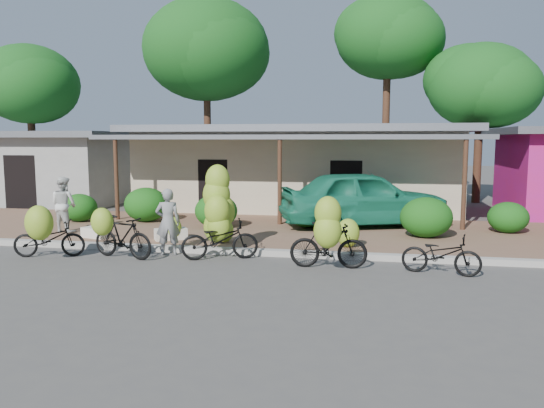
# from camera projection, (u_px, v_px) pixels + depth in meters

# --- Properties ---
(ground) EXTENTS (100.00, 100.00, 0.00)m
(ground) POSITION_uv_depth(u_px,v_px,m) (230.00, 275.00, 11.07)
(ground) COLOR #4E4B48
(ground) RESTS_ON ground
(sidewalk) EXTENTS (60.00, 6.00, 0.12)m
(sidewalk) POSITION_uv_depth(u_px,v_px,m) (273.00, 232.00, 15.94)
(sidewalk) COLOR brown
(sidewalk) RESTS_ON ground
(curb) EXTENTS (60.00, 0.25, 0.15)m
(curb) POSITION_uv_depth(u_px,v_px,m) (251.00, 252.00, 13.01)
(curb) COLOR #A8A399
(curb) RESTS_ON ground
(shop_main) EXTENTS (13.00, 8.50, 3.35)m
(shop_main) POSITION_uv_depth(u_px,v_px,m) (300.00, 167.00, 21.53)
(shop_main) COLOR beige
(shop_main) RESTS_ON ground
(shop_grey) EXTENTS (7.00, 6.00, 3.15)m
(shop_grey) POSITION_uv_depth(u_px,v_px,m) (56.00, 167.00, 23.62)
(shop_grey) COLOR #9D9D98
(shop_grey) RESTS_ON ground
(tree_back_left) EXTENTS (4.87, 4.73, 7.38)m
(tree_back_left) POSITION_uv_depth(u_px,v_px,m) (27.00, 82.00, 25.71)
(tree_back_left) COLOR #4C2F1E
(tree_back_left) RESTS_ON ground
(tree_far_center) EXTENTS (6.43, 6.41, 9.90)m
(tree_far_center) POSITION_uv_depth(u_px,v_px,m) (203.00, 48.00, 26.94)
(tree_far_center) COLOR #4C2F1E
(tree_far_center) RESTS_ON ground
(tree_center_right) EXTENTS (5.14, 5.02, 9.74)m
(tree_center_right) POSITION_uv_depth(u_px,v_px,m) (384.00, 36.00, 25.72)
(tree_center_right) COLOR #4C2F1E
(tree_center_right) RESTS_ON ground
(tree_near_right) EXTENTS (4.77, 4.61, 7.03)m
(tree_near_right) POSITION_uv_depth(u_px,v_px,m) (476.00, 84.00, 23.35)
(tree_near_right) COLOR #4C2F1E
(tree_near_right) RESTS_ON ground
(hedge_0) EXTENTS (1.18, 1.06, 0.92)m
(hedge_0) POSITION_uv_depth(u_px,v_px,m) (79.00, 208.00, 17.51)
(hedge_0) COLOR #125012
(hedge_0) RESTS_ON sidewalk
(hedge_1) EXTENTS (1.45, 1.30, 1.13)m
(hedge_1) POSITION_uv_depth(u_px,v_px,m) (146.00, 205.00, 17.49)
(hedge_1) COLOR #125012
(hedge_1) RESTS_ON sidewalk
(hedge_2) EXTENTS (1.33, 1.19, 1.03)m
(hedge_2) POSITION_uv_depth(u_px,v_px,m) (216.00, 211.00, 16.30)
(hedge_2) COLOR #125012
(hedge_2) RESTS_ON sidewalk
(hedge_3) EXTENTS (1.30, 1.17, 1.02)m
(hedge_3) POSITION_uv_depth(u_px,v_px,m) (307.00, 211.00, 16.29)
(hedge_3) COLOR #125012
(hedge_3) RESTS_ON sidewalk
(hedge_4) EXTENTS (1.43, 1.29, 1.12)m
(hedge_4) POSITION_uv_depth(u_px,v_px,m) (426.00, 217.00, 14.67)
(hedge_4) COLOR #125012
(hedge_4) RESTS_ON sidewalk
(hedge_5) EXTENTS (1.15, 1.04, 0.90)m
(hedge_5) POSITION_uv_depth(u_px,v_px,m) (508.00, 217.00, 15.39)
(hedge_5) COLOR #125012
(hedge_5) RESTS_ON sidewalk
(bike_far_left) EXTENTS (1.78, 1.41, 1.34)m
(bike_far_left) POSITION_uv_depth(u_px,v_px,m) (47.00, 235.00, 12.60)
(bike_far_left) COLOR black
(bike_far_left) RESTS_ON ground
(bike_left) EXTENTS (1.77, 1.30, 1.29)m
(bike_left) POSITION_uv_depth(u_px,v_px,m) (120.00, 235.00, 12.52)
(bike_left) COLOR black
(bike_left) RESTS_ON ground
(bike_center) EXTENTS (1.92, 1.45, 2.22)m
(bike_center) POSITION_uv_depth(u_px,v_px,m) (219.00, 220.00, 12.71)
(bike_center) COLOR black
(bike_center) RESTS_ON ground
(bike_right) EXTENTS (1.72, 1.18, 1.66)m
(bike_right) POSITION_uv_depth(u_px,v_px,m) (328.00, 238.00, 11.42)
(bike_right) COLOR black
(bike_right) RESTS_ON ground
(bike_far_right) EXTENTS (1.71, 0.90, 0.85)m
(bike_far_right) POSITION_uv_depth(u_px,v_px,m) (441.00, 254.00, 11.10)
(bike_far_right) COLOR black
(bike_far_right) RESTS_ON ground
(loose_banana_a) EXTENTS (0.51, 0.43, 0.63)m
(loose_banana_a) POSITION_uv_depth(u_px,v_px,m) (172.00, 228.00, 14.33)
(loose_banana_a) COLOR #9CB42D
(loose_banana_a) RESTS_ON sidewalk
(loose_banana_b) EXTENTS (0.50, 0.43, 0.63)m
(loose_banana_b) POSITION_uv_depth(u_px,v_px,m) (224.00, 231.00, 13.97)
(loose_banana_b) COLOR #9CB42D
(loose_banana_b) RESTS_ON sidewalk
(loose_banana_c) EXTENTS (0.58, 0.49, 0.73)m
(loose_banana_c) POSITION_uv_depth(u_px,v_px,m) (348.00, 233.00, 13.33)
(loose_banana_c) COLOR #9CB42D
(loose_banana_c) RESTS_ON sidewalk
(sack_near) EXTENTS (0.93, 0.79, 0.30)m
(sack_near) POSITION_uv_depth(u_px,v_px,m) (171.00, 234.00, 14.38)
(sack_near) COLOR white
(sack_near) RESTS_ON sidewalk
(sack_far) EXTENTS (0.83, 0.58, 0.28)m
(sack_far) POSITION_uv_depth(u_px,v_px,m) (96.00, 233.00, 14.66)
(sack_far) COLOR white
(sack_far) RESTS_ON sidewalk
(vendor) EXTENTS (0.69, 0.55, 1.64)m
(vendor) POSITION_uv_depth(u_px,v_px,m) (168.00, 222.00, 12.93)
(vendor) COLOR gray
(vendor) RESTS_ON ground
(bystander) EXTENTS (0.93, 0.80, 1.63)m
(bystander) POSITION_uv_depth(u_px,v_px,m) (64.00, 204.00, 15.47)
(bystander) COLOR silver
(bystander) RESTS_ON sidewalk
(teal_van) EXTENTS (5.58, 3.76, 1.76)m
(teal_van) POSITION_uv_depth(u_px,v_px,m) (364.00, 198.00, 16.51)
(teal_van) COLOR #1B7B5A
(teal_van) RESTS_ON sidewalk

